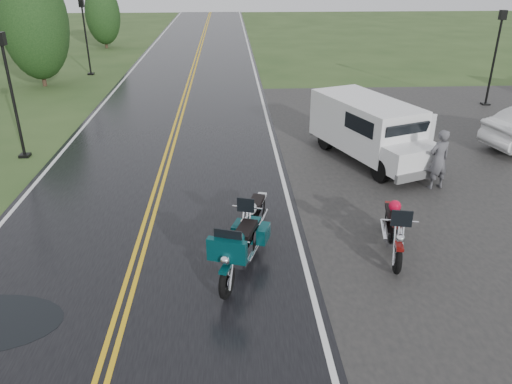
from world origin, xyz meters
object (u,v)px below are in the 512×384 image
motorcycle_red (399,246)px  motorcycle_silver (245,229)px  person_at_van (439,160)px  lamp_post_far_right (494,59)px  van_white (383,151)px  lamp_post_near_left (13,97)px  motorcycle_teal (226,268)px  lamp_post_far_left (86,38)px

motorcycle_red → motorcycle_silver: size_ratio=1.09×
person_at_van → lamp_post_far_right: lamp_post_far_right is taller
motorcycle_silver → van_white: bearing=58.5°
motorcycle_red → lamp_post_near_left: (-10.71, 7.78, 1.41)m
motorcycle_teal → lamp_post_far_right: (12.23, 14.21, 1.41)m
lamp_post_far_left → lamp_post_far_right: bearing=-21.6°
motorcycle_red → lamp_post_far_left: (-11.77, 21.59, 1.41)m
motorcycle_red → van_white: (1.06, 4.95, 0.32)m
motorcycle_silver → van_white: (4.31, 3.90, 0.38)m
motorcycle_silver → lamp_post_far_left: 22.29m
motorcycle_teal → person_at_van: size_ratio=1.38×
person_at_van → motorcycle_red: bearing=43.4°
lamp_post_near_left → lamp_post_far_right: bearing=16.6°
motorcycle_teal → lamp_post_near_left: lamp_post_near_left is taller
van_white → lamp_post_far_left: size_ratio=1.24×
van_white → lamp_post_far_left: (-12.83, 16.64, 1.09)m
person_at_van → lamp_post_far_right: bearing=-139.5°
motorcycle_silver → person_at_van: (5.82, 3.34, 0.25)m
motorcycle_teal → van_white: (4.73, 5.62, 0.29)m
van_white → person_at_van: (1.50, -0.56, -0.13)m
motorcycle_red → lamp_post_far_right: lamp_post_far_right is taller
van_white → lamp_post_near_left: (-11.77, 2.84, 1.09)m
van_white → lamp_post_far_left: lamp_post_far_left is taller
motorcycle_red → lamp_post_near_left: lamp_post_near_left is taller
motorcycle_teal → lamp_post_near_left: 11.09m
motorcycle_teal → lamp_post_far_left: 23.73m
motorcycle_red → lamp_post_far_right: (8.56, 13.53, 1.44)m
motorcycle_red → lamp_post_far_left: lamp_post_far_left is taller
lamp_post_far_right → van_white: bearing=-131.1°
motorcycle_teal → person_at_van: (6.23, 5.06, 0.17)m
lamp_post_far_right → motorcycle_red: bearing=-122.3°
motorcycle_teal → van_white: van_white is taller
lamp_post_near_left → lamp_post_far_left: lamp_post_far_left is taller
person_at_van → lamp_post_far_right: 11.01m
person_at_van → van_white: bearing=-36.9°
motorcycle_red → lamp_post_near_left: 13.32m
motorcycle_teal → lamp_post_far_right: 18.80m
motorcycle_silver → person_at_van: size_ratio=1.22×
lamp_post_near_left → motorcycle_silver: bearing=-42.1°
van_white → person_at_van: van_white is taller
motorcycle_teal → person_at_van: person_at_van is taller
van_white → motorcycle_red: bearing=-123.4°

